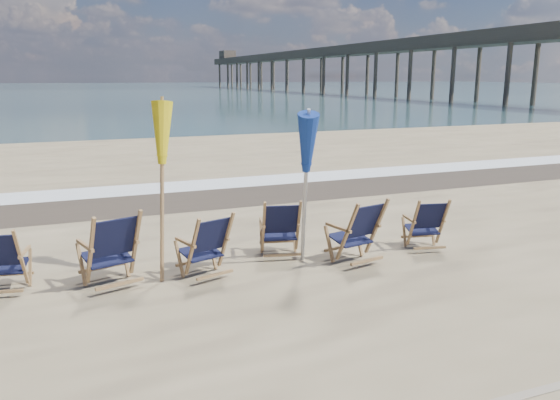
% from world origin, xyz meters
% --- Properties ---
extents(ocean, '(400.00, 400.00, 0.00)m').
position_xyz_m(ocean, '(0.00, 128.00, 0.00)').
color(ocean, '#37555B').
rests_on(ocean, ground).
extents(surf_foam, '(200.00, 1.40, 0.01)m').
position_xyz_m(surf_foam, '(0.00, 8.30, 0.00)').
color(surf_foam, silver).
rests_on(surf_foam, ground).
extents(wet_sand_strip, '(200.00, 2.60, 0.00)m').
position_xyz_m(wet_sand_strip, '(0.00, 6.80, 0.00)').
color(wet_sand_strip, '#42362A').
rests_on(wet_sand_strip, ground).
extents(beach_chair_0, '(0.70, 0.76, 0.92)m').
position_xyz_m(beach_chair_0, '(-3.66, 1.95, 0.46)').
color(beach_chair_0, black).
rests_on(beach_chair_0, ground).
extents(beach_chair_1, '(0.88, 0.94, 1.08)m').
position_xyz_m(beach_chair_1, '(-2.24, 1.79, 0.54)').
color(beach_chair_1, black).
rests_on(beach_chair_1, ground).
extents(beach_chair_2, '(0.80, 0.85, 0.96)m').
position_xyz_m(beach_chair_2, '(-1.02, 1.67, 0.48)').
color(beach_chair_2, black).
rests_on(beach_chair_2, ground).
extents(beach_chair_3, '(0.76, 0.82, 0.96)m').
position_xyz_m(beach_chair_3, '(0.22, 1.99, 0.48)').
color(beach_chair_3, black).
rests_on(beach_chair_3, ground).
extents(beach_chair_4, '(0.80, 0.86, 1.03)m').
position_xyz_m(beach_chair_4, '(1.25, 1.40, 0.51)').
color(beach_chair_4, black).
rests_on(beach_chair_4, ground).
extents(beach_chair_5, '(0.69, 0.75, 0.90)m').
position_xyz_m(beach_chair_5, '(2.54, 1.49, 0.45)').
color(beach_chair_5, black).
rests_on(beach_chair_5, ground).
extents(umbrella_yellow, '(0.30, 0.30, 2.44)m').
position_xyz_m(umbrella_yellow, '(-1.84, 1.95, 1.90)').
color(umbrella_yellow, olive).
rests_on(umbrella_yellow, ground).
extents(umbrella_blue, '(0.30, 0.30, 2.37)m').
position_xyz_m(umbrella_blue, '(0.14, 1.57, 1.83)').
color(umbrella_blue, '#A5A5AD').
rests_on(umbrella_blue, ground).
extents(fishing_pier, '(4.40, 140.00, 9.30)m').
position_xyz_m(fishing_pier, '(38.00, 74.00, 4.65)').
color(fishing_pier, '#4B4037').
rests_on(fishing_pier, ground).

